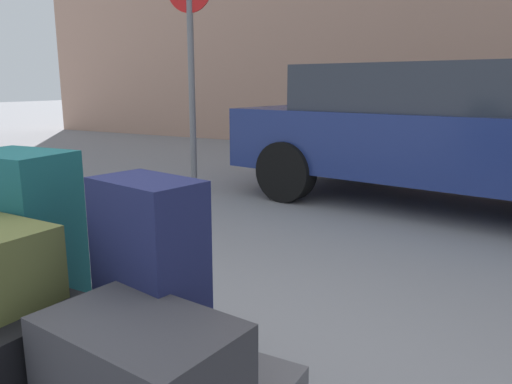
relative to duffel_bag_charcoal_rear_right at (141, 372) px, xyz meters
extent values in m
cube|color=#4C4C51|center=(-0.36, 0.08, -0.20)|extent=(1.30, 0.75, 0.10)
cylinder|color=black|center=(-0.80, 0.34, -0.37)|extent=(0.24, 0.06, 0.24)
cube|color=#2D2D33|center=(0.00, 0.00, 0.00)|extent=(0.56, 0.40, 0.29)
cube|color=#191E47|center=(-0.19, 0.27, 0.15)|extent=(0.38, 0.28, 0.60)
cube|color=#144C51|center=(-0.80, 0.26, 0.18)|extent=(0.39, 0.30, 0.65)
cube|color=navy|center=(0.13, 4.45, 0.15)|extent=(4.52, 2.40, 0.64)
cube|color=#2D333D|center=(-0.11, 4.49, 0.70)|extent=(2.61, 1.92, 0.46)
cylinder|color=black|center=(-1.15, 5.50, -0.17)|extent=(0.67, 0.31, 0.64)
cylinder|color=black|center=(-1.39, 3.82, -0.17)|extent=(0.67, 0.31, 0.64)
cylinder|color=slate|center=(-2.51, 3.71, 0.75)|extent=(0.07, 0.07, 2.47)
camera|label=1|loc=(0.84, -0.89, 0.74)|focal=35.00mm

